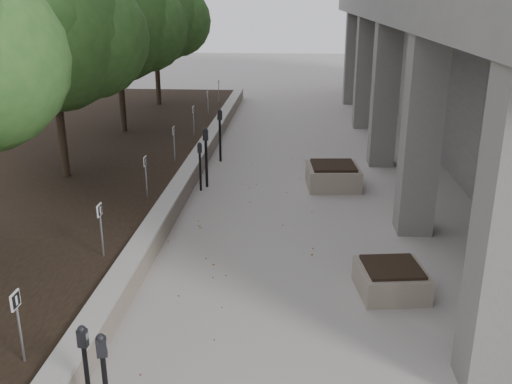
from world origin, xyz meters
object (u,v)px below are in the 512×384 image
(parking_meter_4, at_px, (200,167))
(planter_front, at_px, (391,279))
(crabapple_tree_3, at_px, (54,65))
(crabapple_tree_5, at_px, (155,37))
(parking_meter_5, at_px, (220,135))
(crabapple_tree_4, at_px, (118,47))
(planter_back, at_px, (333,175))
(parking_meter_2, at_px, (87,375))
(parking_meter_3, at_px, (206,158))

(parking_meter_4, xyz_separation_m, planter_front, (3.99, -4.95, -0.38))
(planter_front, bearing_deg, crabapple_tree_3, 147.33)
(crabapple_tree_5, bearing_deg, crabapple_tree_3, -90.00)
(crabapple_tree_3, relative_size, parking_meter_5, 3.45)
(crabapple_tree_3, xyz_separation_m, crabapple_tree_4, (0.00, 5.00, 0.00))
(planter_back, bearing_deg, parking_meter_2, -110.34)
(crabapple_tree_3, bearing_deg, planter_back, 6.68)
(crabapple_tree_3, xyz_separation_m, parking_meter_4, (3.36, 0.24, -2.49))
(parking_meter_3, height_order, planter_back, parking_meter_3)
(planter_back, bearing_deg, crabapple_tree_5, 126.02)
(crabapple_tree_5, xyz_separation_m, planter_back, (6.70, -9.22, -2.82))
(crabapple_tree_3, relative_size, planter_back, 4.18)
(parking_meter_3, bearing_deg, parking_meter_2, -89.75)
(crabapple_tree_5, distance_m, parking_meter_3, 10.34)
(crabapple_tree_3, height_order, parking_meter_5, crabapple_tree_3)
(parking_meter_2, distance_m, planter_back, 9.38)
(parking_meter_5, bearing_deg, crabapple_tree_4, 129.40)
(parking_meter_4, height_order, planter_front, parking_meter_4)
(parking_meter_3, relative_size, parking_meter_4, 1.24)
(planter_front, bearing_deg, planter_back, 96.70)
(crabapple_tree_5, relative_size, planter_back, 4.18)
(crabapple_tree_3, distance_m, parking_meter_2, 9.06)
(parking_meter_5, distance_m, planter_back, 3.90)
(crabapple_tree_5, height_order, parking_meter_3, crabapple_tree_5)
(parking_meter_3, bearing_deg, planter_back, 4.68)
(crabapple_tree_5, distance_m, planter_front, 16.69)
(crabapple_tree_3, relative_size, crabapple_tree_5, 1.00)
(crabapple_tree_5, xyz_separation_m, parking_meter_3, (3.47, -9.46, -2.34))
(parking_meter_2, relative_size, parking_meter_3, 0.82)
(parking_meter_2, distance_m, parking_meter_5, 10.97)
(crabapple_tree_5, bearing_deg, parking_meter_3, -69.87)
(crabapple_tree_4, relative_size, planter_back, 4.18)
(parking_meter_5, relative_size, planter_front, 1.49)
(parking_meter_2, distance_m, parking_meter_3, 8.55)
(crabapple_tree_3, height_order, crabapple_tree_4, same)
(parking_meter_3, distance_m, planter_front, 6.55)
(parking_meter_4, xyz_separation_m, parking_meter_5, (0.14, 2.72, 0.16))
(planter_front, bearing_deg, crabapple_tree_5, 116.53)
(parking_meter_2, xyz_separation_m, planter_front, (3.90, 3.30, -0.39))
(crabapple_tree_4, bearing_deg, crabapple_tree_5, 90.00)
(parking_meter_5, bearing_deg, crabapple_tree_3, -160.14)
(parking_meter_5, relative_size, planter_back, 1.21)
(crabapple_tree_4, xyz_separation_m, parking_meter_4, (3.36, -4.76, -2.49))
(parking_meter_4, height_order, planter_back, parking_meter_4)
(parking_meter_3, bearing_deg, parking_meter_5, 89.61)
(parking_meter_2, bearing_deg, crabapple_tree_3, 117.93)
(crabapple_tree_4, bearing_deg, planter_front, -52.89)
(crabapple_tree_3, relative_size, parking_meter_4, 4.33)
(crabapple_tree_4, xyz_separation_m, planter_back, (6.70, -4.22, -2.82))
(crabapple_tree_5, distance_m, parking_meter_4, 10.62)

